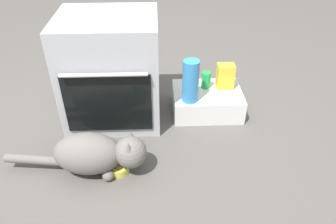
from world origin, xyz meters
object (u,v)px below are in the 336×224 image
object	(u,v)px
cat	(96,153)
water_bottle	(191,81)
oven	(111,70)
pantry_cabinet	(207,101)
food_bowl	(119,168)
soda_can	(206,80)
snack_bag	(225,76)

from	to	relation	value
cat	water_bottle	xyz separation A→B (m)	(0.58, 0.48, 0.18)
oven	pantry_cabinet	world-z (taller)	oven
pantry_cabinet	food_bowl	size ratio (longest dim) A/B	4.12
oven	soda_can	world-z (taller)	oven
snack_bag	oven	bearing A→B (deg)	-174.71
water_bottle	snack_bag	world-z (taller)	water_bottle
food_bowl	cat	distance (m)	0.16
oven	water_bottle	world-z (taller)	oven
oven	water_bottle	bearing A→B (deg)	-9.85
pantry_cabinet	oven	bearing A→B (deg)	-178.28
cat	water_bottle	size ratio (longest dim) A/B	2.77
pantry_cabinet	water_bottle	world-z (taller)	water_bottle
oven	food_bowl	world-z (taller)	oven
soda_can	food_bowl	bearing A→B (deg)	-131.88
cat	snack_bag	world-z (taller)	snack_bag
cat	soda_can	world-z (taller)	soda_can
pantry_cabinet	snack_bag	size ratio (longest dim) A/B	2.73
oven	snack_bag	world-z (taller)	oven
food_bowl	oven	bearing A→B (deg)	96.80
oven	cat	xyz separation A→B (m)	(-0.05, -0.57, -0.23)
soda_can	snack_bag	world-z (taller)	snack_bag
pantry_cabinet	cat	xyz separation A→B (m)	(-0.72, -0.59, 0.05)
snack_bag	water_bottle	bearing A→B (deg)	-148.32
snack_bag	soda_can	bearing A→B (deg)	177.88
soda_can	water_bottle	distance (m)	0.23
cat	snack_bag	bearing A→B (deg)	41.79
water_bottle	snack_bag	size ratio (longest dim) A/B	1.67
cat	water_bottle	bearing A→B (deg)	44.12
pantry_cabinet	soda_can	xyz separation A→B (m)	(-0.01, 0.06, 0.14)
oven	water_bottle	distance (m)	0.54
oven	cat	size ratio (longest dim) A/B	0.88
food_bowl	water_bottle	size ratio (longest dim) A/B	0.40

